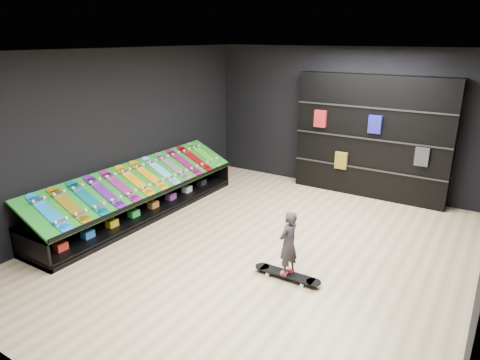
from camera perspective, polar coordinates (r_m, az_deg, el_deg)
The scene contains 22 objects.
floor at distance 6.85m, azimuth 2.68°, elevation -9.13°, with size 6.00×7.00×0.01m, color beige.
ceiling at distance 6.06m, azimuth 3.12°, elevation 16.83°, with size 6.00×7.00×0.01m, color white.
wall_back at distance 9.42m, azimuth 13.52°, elevation 7.81°, with size 6.00×0.02×3.00m, color black.
wall_front at distance 3.85m, azimuth -24.09°, elevation -9.16°, with size 6.00×0.02×3.00m, color black.
wall_left at distance 8.14m, azimuth -15.92°, elevation 5.96°, with size 0.02×7.00×3.00m, color black.
display_rack at distance 8.18m, azimuth -13.02°, elevation -2.91°, with size 0.90×4.50×0.50m, color black, non-canonical shape.
turf_ramp at distance 7.99m, azimuth -13.00°, elevation 0.10°, with size 1.00×4.50×0.04m, color #106916.
back_shelving at distance 9.11m, azimuth 17.11°, elevation 5.48°, with size 3.10×0.36×2.48m, color black.
floor_skateboard at distance 6.08m, azimuth 6.28°, elevation -12.63°, with size 0.98×0.22×0.09m, color black, non-canonical shape.
child at distance 5.92m, azimuth 6.39°, elevation -9.97°, with size 0.21×0.15×0.55m, color black.
display_board_0 at distance 6.87m, azimuth -24.14°, elevation -3.98°, with size 0.98×0.22×0.09m, color blue, non-canonical shape.
display_board_1 at distance 7.04m, azimuth -21.84°, elevation -3.12°, with size 0.98×0.22×0.09m, color yellow, non-canonical shape.
display_board_2 at distance 7.23m, azimuth -19.67°, elevation -2.30°, with size 0.98×0.22×0.09m, color #0C8C99, non-canonical shape.
display_board_3 at distance 7.43m, azimuth -17.61°, elevation -1.52°, with size 0.98×0.22×0.09m, color purple, non-canonical shape.
display_board_4 at distance 7.64m, azimuth -15.67°, elevation -0.77°, with size 0.98×0.22×0.09m, color #2626BF, non-canonical shape.
display_board_5 at distance 7.86m, azimuth -13.83°, elevation -0.07°, with size 0.98×0.22×0.09m, color yellow, non-canonical shape.
display_board_6 at distance 8.09m, azimuth -12.10°, elevation 0.59°, with size 0.98×0.22×0.09m, color orange, non-canonical shape.
display_board_7 at distance 8.33m, azimuth -10.46°, elevation 1.22°, with size 0.98×0.22×0.09m, color #0CB2E5, non-canonical shape.
display_board_8 at distance 8.57m, azimuth -8.91°, elevation 1.81°, with size 0.98×0.22×0.09m, color black, non-canonical shape.
display_board_9 at distance 8.82m, azimuth -7.45°, elevation 2.37°, with size 0.98×0.22×0.09m, color #E5198C, non-canonical shape.
display_board_10 at distance 9.08m, azimuth -6.07°, elevation 2.89°, with size 0.98×0.22×0.09m, color red, non-canonical shape.
display_board_11 at distance 9.35m, azimuth -4.76°, elevation 3.38°, with size 0.98×0.22×0.09m, color green, non-canonical shape.
Camera 1 is at (2.96, -5.29, 3.19)m, focal length 32.00 mm.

